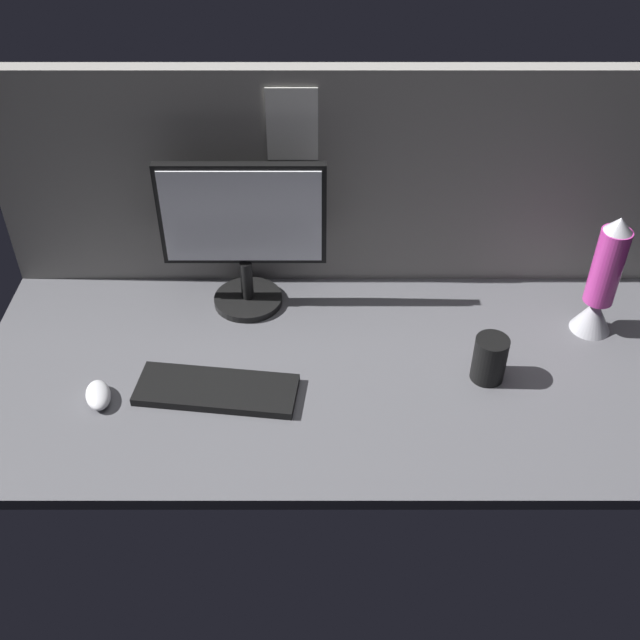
{
  "coord_description": "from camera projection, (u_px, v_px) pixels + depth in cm",
  "views": [
    {
      "loc": [
        -7.61,
        -134.55,
        125.08
      ],
      "look_at": [
        -10.67,
        0.0,
        14.0
      ],
      "focal_mm": 42.72,
      "sensor_mm": 36.0,
      "label": 1
    }
  ],
  "objects": [
    {
      "name": "keyboard",
      "position": [
        214.0,
        390.0,
        1.75
      ],
      "size": [
        38.3,
        17.37,
        2.0
      ],
      "primitive_type": "cube",
      "rotation": [
        0.0,
        0.0,
        -0.12
      ],
      "color": "black",
      "rests_on": "ground_plane"
    },
    {
      "name": "ground_plane",
      "position": [
        349.0,
        369.0,
        1.84
      ],
      "size": [
        180.0,
        80.0,
        3.0
      ],
      "primitive_type": "cube",
      "color": "#515156"
    },
    {
      "name": "lava_lamp",
      "position": [
        598.0,
        284.0,
        1.85
      ],
      "size": [
        10.07,
        10.07,
        32.95
      ],
      "color": "#A5A5AD",
      "rests_on": "ground_plane"
    },
    {
      "name": "monitor",
      "position": [
        240.0,
        230.0,
        1.89
      ],
      "size": [
        41.31,
        18.0,
        40.32
      ],
      "color": "black",
      "rests_on": "ground_plane"
    },
    {
      "name": "cubicle_wall_back",
      "position": [
        346.0,
        180.0,
        1.94
      ],
      "size": [
        180.0,
        5.5,
        58.85
      ],
      "color": "gray",
      "rests_on": "ground_plane"
    },
    {
      "name": "mouse",
      "position": [
        95.0,
        396.0,
        1.73
      ],
      "size": [
        8.35,
        10.88,
        3.4
      ],
      "primitive_type": "ellipsoid",
      "rotation": [
        0.0,
        0.0,
        0.32
      ],
      "color": "silver",
      "rests_on": "ground_plane"
    },
    {
      "name": "mug_black_travel",
      "position": [
        487.0,
        358.0,
        1.77
      ],
      "size": [
        7.9,
        7.9,
        11.56
      ],
      "color": "black",
      "rests_on": "ground_plane"
    }
  ]
}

